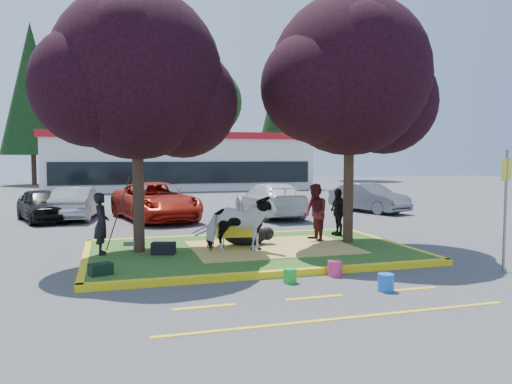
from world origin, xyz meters
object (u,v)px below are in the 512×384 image
object	(u,v)px
handler	(101,223)
bucket_pink	(335,268)
cow	(241,224)
bucket_blue	(386,282)
calf	(246,236)
car_silver	(77,203)
car_black	(43,205)
sign_post	(506,196)
bucket_green	(290,276)
wheelbarrow	(235,229)

from	to	relation	value
handler	bucket_pink	size ratio (longest dim) A/B	4.58
cow	handler	size ratio (longest dim) A/B	1.13
bucket_pink	bucket_blue	distance (m)	1.43
calf	handler	size ratio (longest dim) A/B	0.80
cow	car_silver	size ratio (longest dim) A/B	0.43
handler	car_black	bearing A→B (deg)	12.85
cow	car_black	distance (m)	10.83
sign_post	bucket_pink	bearing A→B (deg)	148.20
bucket_blue	car_black	xyz separation A→B (m)	(-7.49, 12.98, 0.48)
bucket_blue	bucket_green	bearing A→B (deg)	144.14
handler	car_silver	bearing A→B (deg)	4.47
bucket_blue	car_black	size ratio (longest dim) A/B	0.09
bucket_pink	car_silver	distance (m)	13.26
car_black	cow	bearing A→B (deg)	-76.81
bucket_green	car_silver	distance (m)	13.06
handler	car_silver	distance (m)	8.85
bucket_blue	bucket_pink	bearing A→B (deg)	106.27
sign_post	bucket_pink	size ratio (longest dim) A/B	8.14
calf	bucket_green	world-z (taller)	calf
calf	wheelbarrow	size ratio (longest dim) A/B	0.65
bucket_green	car_black	world-z (taller)	car_black
cow	calf	size ratio (longest dim) A/B	1.40
bucket_green	bucket_blue	size ratio (longest dim) A/B	0.87
wheelbarrow	bucket_green	size ratio (longest dim) A/B	6.51
sign_post	car_silver	xyz separation A→B (m)	(-9.57, 12.60, -1.01)
sign_post	bucket_green	size ratio (longest dim) A/B	9.36
bucket_green	bucket_blue	distance (m)	1.88
handler	bucket_green	world-z (taller)	handler
bucket_blue	car_silver	world-z (taller)	car_silver
bucket_blue	wheelbarrow	bearing A→B (deg)	111.28
calf	car_black	world-z (taller)	car_black
calf	bucket_green	distance (m)	3.60
cow	car_silver	distance (m)	10.50
cow	handler	world-z (taller)	handler
bucket_blue	car_silver	size ratio (longest dim) A/B	0.08
calf	car_silver	bearing A→B (deg)	103.25
car_silver	handler	bearing A→B (deg)	104.23
cow	bucket_blue	world-z (taller)	cow
cow	calf	bearing A→B (deg)	-15.66
car_black	car_silver	world-z (taller)	car_silver
bucket_blue	car_black	world-z (taller)	car_black
sign_post	cow	bearing A→B (deg)	128.34
handler	bucket_pink	distance (m)	5.75
bucket_green	bucket_pink	world-z (taller)	bucket_pink
sign_post	bucket_blue	world-z (taller)	sign_post
car_silver	calf	bearing A→B (deg)	126.49
handler	car_black	distance (m)	8.80
bucket_green	bucket_pink	xyz separation A→B (m)	(1.12, 0.27, 0.02)
handler	car_black	size ratio (longest dim) A/B	0.40
calf	car_silver	distance (m)	9.83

